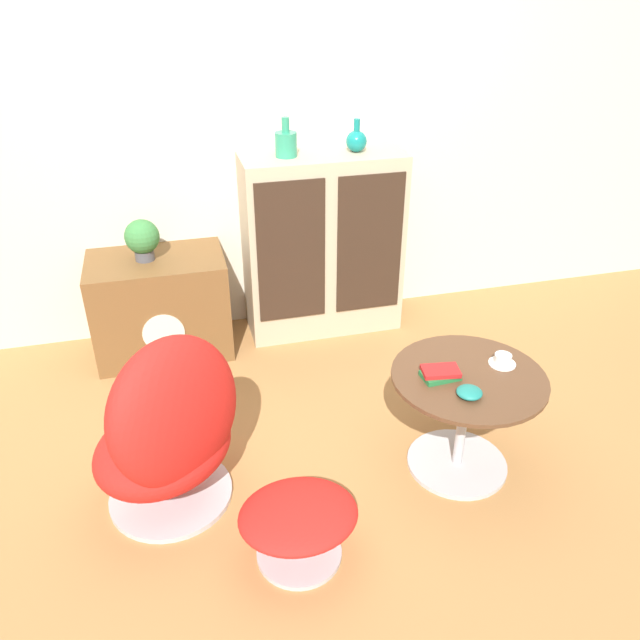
# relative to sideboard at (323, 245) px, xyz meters

# --- Properties ---
(ground_plane) EXTENTS (12.00, 12.00, 0.00)m
(ground_plane) POSITION_rel_sideboard_xyz_m (-0.39, -1.36, -0.54)
(ground_plane) COLOR #A87542
(wall_back) EXTENTS (6.40, 0.06, 2.60)m
(wall_back) POSITION_rel_sideboard_xyz_m (-0.39, 0.22, 0.76)
(wall_back) COLOR beige
(wall_back) RESTS_ON ground_plane
(sideboard) EXTENTS (0.91, 0.38, 1.07)m
(sideboard) POSITION_rel_sideboard_xyz_m (0.00, 0.00, 0.00)
(sideboard) COLOR tan
(sideboard) RESTS_ON ground_plane
(tv_console) EXTENTS (0.74, 0.48, 0.58)m
(tv_console) POSITION_rel_sideboard_xyz_m (-0.97, -0.05, -0.25)
(tv_console) COLOR brown
(tv_console) RESTS_ON ground_plane
(egg_chair) EXTENTS (0.80, 0.79, 0.82)m
(egg_chair) POSITION_rel_sideboard_xyz_m (-0.97, -1.30, -0.16)
(egg_chair) COLOR #B7B7BC
(egg_chair) RESTS_ON ground_plane
(ottoman) EXTENTS (0.45, 0.38, 0.26)m
(ottoman) POSITION_rel_sideboard_xyz_m (-0.54, -1.69, -0.35)
(ottoman) COLOR #B7B7BC
(ottoman) RESTS_ON ground_plane
(coffee_table) EXTENTS (0.65, 0.65, 0.49)m
(coffee_table) POSITION_rel_sideboard_xyz_m (0.26, -1.39, -0.22)
(coffee_table) COLOR #B7B7BC
(coffee_table) RESTS_ON ground_plane
(vase_leftmost) EXTENTS (0.12, 0.12, 0.21)m
(vase_leftmost) POSITION_rel_sideboard_xyz_m (-0.20, 0.00, 0.61)
(vase_leftmost) COLOR #2D8E6B
(vase_leftmost) RESTS_ON sideboard
(vase_inner_left) EXTENTS (0.12, 0.12, 0.18)m
(vase_inner_left) POSITION_rel_sideboard_xyz_m (0.19, 0.00, 0.60)
(vase_inner_left) COLOR #147A75
(vase_inner_left) RESTS_ON sideboard
(potted_plant) EXTENTS (0.19, 0.19, 0.23)m
(potted_plant) POSITION_rel_sideboard_xyz_m (-1.01, -0.05, 0.17)
(potted_plant) COLOR #4C4C51
(potted_plant) RESTS_ON tv_console
(teacup) EXTENTS (0.12, 0.12, 0.05)m
(teacup) POSITION_rel_sideboard_xyz_m (0.44, -1.35, -0.03)
(teacup) COLOR white
(teacup) RESTS_ON coffee_table
(book_stack) EXTENTS (0.16, 0.12, 0.04)m
(book_stack) POSITION_rel_sideboard_xyz_m (0.14, -1.37, -0.02)
(book_stack) COLOR #237038
(book_stack) RESTS_ON coffee_table
(bowl) EXTENTS (0.10, 0.10, 0.04)m
(bowl) POSITION_rel_sideboard_xyz_m (0.20, -1.52, -0.03)
(bowl) COLOR #1E7A70
(bowl) RESTS_ON coffee_table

